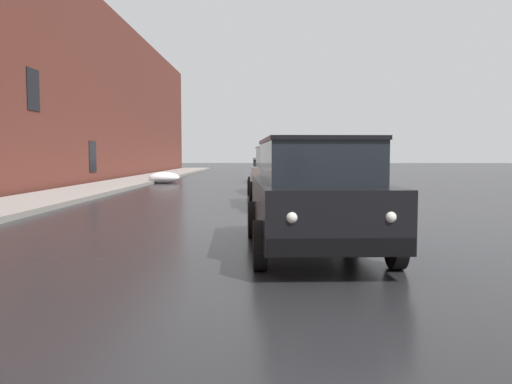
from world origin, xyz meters
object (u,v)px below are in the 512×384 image
sedan_grey_parked_kerbside_mid (270,174)px  suv_black_approaching_near_lane (313,190)px  suv_white_parked_kerbside_close (286,174)px  sedan_silver_at_far_intersection (275,165)px  sedan_maroon_queued_behind_truck (271,167)px  suv_red_parked_far_down_block (273,165)px

sedan_grey_parked_kerbside_mid → suv_black_approaching_near_lane: bearing=-87.6°
suv_white_parked_kerbside_close → sedan_silver_at_far_intersection: suv_white_parked_kerbside_close is taller
suv_white_parked_kerbside_close → sedan_maroon_queued_behind_truck: suv_white_parked_kerbside_close is taller
suv_red_parked_far_down_block → suv_black_approaching_near_lane: bearing=-89.1°
suv_red_parked_far_down_block → sedan_silver_at_far_intersection: suv_red_parked_far_down_block is taller
sedan_grey_parked_kerbside_mid → sedan_maroon_queued_behind_truck: 13.51m
sedan_grey_parked_kerbside_mid → sedan_maroon_queued_behind_truck: (0.14, 13.51, -0.00)m
sedan_grey_parked_kerbside_mid → suv_red_parked_far_down_block: suv_red_parked_far_down_block is taller
suv_black_approaching_near_lane → suv_white_parked_kerbside_close: size_ratio=0.98×
suv_white_parked_kerbside_close → suv_red_parked_far_down_block: size_ratio=1.00×
suv_black_approaching_near_lane → sedan_grey_parked_kerbside_mid: size_ratio=1.18×
suv_red_parked_far_down_block → sedan_grey_parked_kerbside_mid: bearing=-91.8°
sedan_grey_parked_kerbside_mid → sedan_silver_at_far_intersection: 19.10m
sedan_grey_parked_kerbside_mid → sedan_maroon_queued_behind_truck: same height
suv_black_approaching_near_lane → sedan_silver_at_far_intersection: bearing=90.1°
sedan_grey_parked_kerbside_mid → suv_red_parked_far_down_block: (0.23, 7.35, 0.24)m
sedan_silver_at_far_intersection → suv_red_parked_far_down_block: bearing=-91.2°
suv_black_approaching_near_lane → suv_red_parked_far_down_block: bearing=90.9°
suv_black_approaching_near_lane → sedan_maroon_queued_behind_truck: suv_black_approaching_near_lane is taller
sedan_silver_at_far_intersection → sedan_maroon_queued_behind_truck: bearing=-93.6°
suv_red_parked_far_down_block → sedan_maroon_queued_behind_truck: 6.16m
suv_white_parked_kerbside_close → sedan_grey_parked_kerbside_mid: (-0.42, 5.97, -0.24)m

